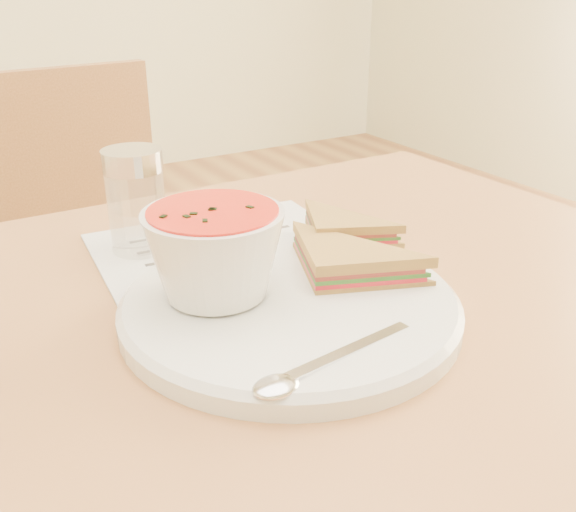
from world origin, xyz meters
TOP-DOWN VIEW (x-y plane):
  - chair_far at (0.00, 0.57)m, footprint 0.43×0.43m
  - plate at (0.02, -0.04)m, footprint 0.34×0.34m
  - soup_bowl at (-0.04, -0.01)m, footprint 0.15×0.15m
  - sandwich_half_a at (0.04, -0.06)m, footprint 0.15×0.15m
  - sandwich_half_b at (0.08, 0.01)m, footprint 0.12×0.12m
  - spoon at (-0.01, -0.15)m, footprint 0.19×0.06m
  - paper_menu at (0.04, 0.13)m, footprint 0.30×0.23m
  - condiment_shaker at (-0.05, 0.17)m, footprint 0.08×0.08m

SIDE VIEW (x-z plane):
  - chair_far at x=0.00m, z-range 0.00..0.88m
  - paper_menu at x=0.04m, z-range 0.75..0.75m
  - plate at x=0.02m, z-range 0.75..0.77m
  - spoon at x=-0.01m, z-range 0.77..0.78m
  - sandwich_half_a at x=0.04m, z-range 0.77..0.80m
  - sandwich_half_b at x=0.08m, z-range 0.78..0.81m
  - condiment_shaker at x=-0.05m, z-range 0.75..0.87m
  - soup_bowl at x=-0.04m, z-range 0.77..0.85m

